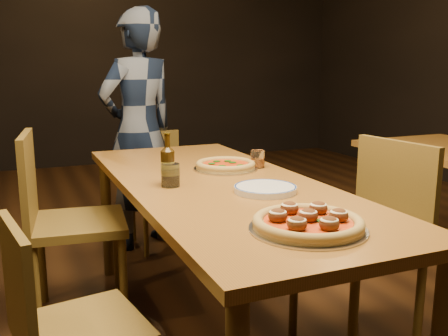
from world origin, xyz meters
name	(u,v)px	position (x,y,z in m)	size (l,w,h in m)	color
table_main	(220,198)	(0.00, 0.00, 0.68)	(0.80, 2.00, 0.75)	brown
chair_main_nw	(81,327)	(-0.66, -0.41, 0.41)	(0.39, 0.39, 0.83)	brown
chair_main_sw	(78,222)	(-0.55, 0.49, 0.49)	(0.46, 0.46, 0.98)	brown
chair_main_e	(358,243)	(0.54, -0.27, 0.48)	(0.45, 0.45, 0.96)	brown
chair_end	(161,188)	(0.10, 1.30, 0.41)	(0.39, 0.39, 0.83)	brown
pizza_meatball	(308,222)	(0.00, -0.71, 0.77)	(0.36, 0.36, 0.07)	#B7B7BF
pizza_margherita	(226,165)	(0.13, 0.23, 0.77)	(0.31, 0.31, 0.04)	#B7B7BF
plate_stack	(265,189)	(0.10, -0.24, 0.76)	(0.25, 0.25, 0.02)	white
beer_bottle	(168,166)	(-0.22, 0.04, 0.83)	(0.06, 0.06, 0.21)	black
water_glass	(170,175)	(-0.22, 0.00, 0.80)	(0.08, 0.08, 0.10)	white
amber_glass	(258,159)	(0.29, 0.21, 0.79)	(0.07, 0.07, 0.09)	#A44D12
diner	(139,131)	(-0.03, 1.39, 0.81)	(0.59, 0.39, 1.62)	black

